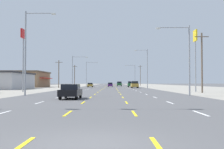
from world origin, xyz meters
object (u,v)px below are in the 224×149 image
at_px(suv_far_right_midfar, 129,84).
at_px(hatchback_center_turn_farthest, 109,84).
at_px(sedan_far_left_mid, 89,85).
at_px(streetlight_right_row_2, 132,74).
at_px(sedan_inner_left_nearest, 69,91).
at_px(streetlight_right_row_0, 184,54).
at_px(streetlight_right_row_1, 145,66).
at_px(pole_sign_left_row_1, 22,44).
at_px(pole_sign_right_row_1, 194,46).
at_px(hatchback_center_turn_far, 109,85).
at_px(streetlight_left_row_1, 73,69).
at_px(streetlight_left_row_0, 27,47).
at_px(suv_inner_right_farther, 118,84).
at_px(streetlight_left_row_2, 86,72).
at_px(suv_far_right_near, 133,84).

height_order(suv_far_right_midfar, hatchback_center_turn_farthest, suv_far_right_midfar).
distance_m(sedan_far_left_mid, streetlight_right_row_2, 26.13).
height_order(sedan_inner_left_nearest, streetlight_right_row_2, streetlight_right_row_2).
relative_size(streetlight_right_row_0, streetlight_right_row_1, 0.82).
distance_m(suv_far_right_midfar, pole_sign_left_row_1, 52.30).
xyz_separation_m(pole_sign_right_row_1, streetlight_right_row_1, (-5.25, 25.95, -1.89)).
height_order(suv_far_right_midfar, hatchback_center_turn_far, suv_far_right_midfar).
relative_size(streetlight_right_row_0, streetlight_left_row_1, 0.99).
bearing_deg(sedan_inner_left_nearest, streetlight_right_row_0, 26.03).
xyz_separation_m(streetlight_left_row_0, streetlight_right_row_2, (19.49, 78.91, -0.74)).
height_order(suv_inner_right_farther, streetlight_left_row_0, streetlight_left_row_0).
bearing_deg(hatchback_center_turn_far, streetlight_left_row_2, 122.25).
xyz_separation_m(suv_inner_right_farther, streetlight_left_row_1, (-13.34, -41.42, 4.14)).
xyz_separation_m(hatchback_center_turn_far, streetlight_left_row_0, (-9.75, -63.71, 5.21)).
distance_m(suv_inner_right_farther, pole_sign_right_row_1, 68.68).
relative_size(hatchback_center_turn_far, streetlight_left_row_1, 0.44).
bearing_deg(suv_inner_right_farther, hatchback_center_turn_farthest, 119.09).
height_order(suv_far_right_midfar, streetlight_left_row_2, streetlight_left_row_2).
bearing_deg(suv_inner_right_farther, streetlight_left_row_2, -171.61).
distance_m(hatchback_center_turn_far, streetlight_left_row_1, 26.46).
distance_m(suv_far_right_midfar, streetlight_right_row_1, 20.98).
bearing_deg(sedan_inner_left_nearest, hatchback_center_turn_far, 87.18).
bearing_deg(suv_far_right_near, streetlight_right_row_0, -86.76).
relative_size(suv_far_right_near, streetlight_left_row_1, 0.56).
bearing_deg(suv_far_right_midfar, streetlight_right_row_0, -87.45).
distance_m(suv_far_right_midfar, streetlight_right_row_2, 19.91).
height_order(streetlight_left_row_1, streetlight_right_row_2, streetlight_right_row_2).
relative_size(sedan_inner_left_nearest, streetlight_right_row_0, 0.52).
relative_size(sedan_inner_left_nearest, hatchback_center_turn_far, 1.15).
xyz_separation_m(streetlight_left_row_0, streetlight_left_row_2, (0.16, 78.91, -0.02)).
relative_size(streetlight_left_row_0, streetlight_left_row_2, 1.03).
xyz_separation_m(pole_sign_right_row_1, streetlight_left_row_1, (-24.77, 25.95, -2.75)).
bearing_deg(streetlight_left_row_2, sedan_far_left_mid, -82.07).
distance_m(hatchback_center_turn_far, suv_inner_right_farther, 17.56).
bearing_deg(streetlight_right_row_0, suv_far_right_near, 93.24).
distance_m(sedan_far_left_mid, streetlight_left_row_1, 20.44).
bearing_deg(hatchback_center_turn_far, streetlight_left_row_0, -98.70).
bearing_deg(streetlight_right_row_2, hatchback_center_turn_far, -122.64).
bearing_deg(hatchback_center_turn_farthest, sedan_inner_left_nearest, -92.03).
distance_m(streetlight_right_row_0, streetlight_left_row_1, 43.95).
xyz_separation_m(sedan_far_left_mid, pole_sign_left_row_1, (-7.66, -46.69, 7.35)).
bearing_deg(streetlight_left_row_2, pole_sign_right_row_1, -69.28).
xyz_separation_m(hatchback_center_turn_far, streetlight_left_row_2, (-9.59, 15.20, 5.19)).
bearing_deg(streetlight_left_row_0, streetlight_right_row_2, 76.13).
height_order(pole_sign_left_row_1, streetlight_left_row_0, pole_sign_left_row_1).
distance_m(suv_far_right_midfar, streetlight_right_row_0, 59.84).
bearing_deg(sedan_far_left_mid, hatchback_center_turn_farthest, 76.75).
bearing_deg(sedan_inner_left_nearest, streetlight_left_row_1, 97.64).
bearing_deg(pole_sign_right_row_1, streetlight_left_row_1, 133.67).
distance_m(streetlight_left_row_1, streetlight_right_row_1, 19.54).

